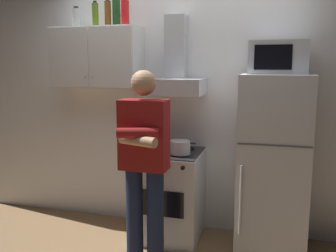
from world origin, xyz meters
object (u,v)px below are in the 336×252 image
person_standing (144,163)px  refrigerator (273,165)px  stove_oven (170,194)px  bottle_canister_steel (76,18)px  microwave (278,58)px  cooking_pot (180,147)px  bottle_wine_green (116,10)px  bottle_beer_brown (108,14)px  bottle_olive_oil (95,15)px  upper_cabinet (97,58)px  bottle_soda_red (125,13)px  range_hood (174,73)px

person_standing → refrigerator: bearing=31.2°
stove_oven → bottle_canister_steel: (-1.02, 0.13, 1.71)m
microwave → cooking_pot: microwave is taller
stove_oven → bottle_wine_green: bearing=164.8°
stove_oven → bottle_beer_brown: (-0.67, 0.14, 1.74)m
refrigerator → bottle_olive_oil: 2.22m
stove_oven → bottle_canister_steel: bottle_canister_steel is taller
upper_cabinet → bottle_beer_brown: 0.44m
bottle_soda_red → bottle_beer_brown: (-0.20, 0.04, 0.00)m
stove_oven → bottle_olive_oil: size_ratio=3.52×
upper_cabinet → bottle_soda_red: 0.53m
bottle_canister_steel → microwave: bearing=-3.3°
refrigerator → bottle_wine_green: 2.10m
refrigerator → bottle_canister_steel: bearing=176.1°
refrigerator → bottle_olive_oil: size_ratio=6.44×
refrigerator → cooking_pot: size_ratio=5.61×
cooking_pot → bottle_soda_red: 1.39m
bottle_olive_oil → bottle_beer_brown: bearing=7.0°
stove_oven → range_hood: size_ratio=1.17×
bottle_beer_brown → person_standing: bearing=-50.1°
person_standing → bottle_olive_oil: (-0.75, 0.73, 1.27)m
refrigerator → bottle_soda_red: bottle_soda_red is taller
range_hood → microwave: 0.97m
person_standing → range_hood: bearing=86.1°
upper_cabinet → stove_oven: (0.80, -0.13, -1.32)m
upper_cabinet → stove_oven: size_ratio=1.03×
bottle_canister_steel → bottle_olive_oil: bottle_olive_oil is taller
bottle_wine_green → bottle_beer_brown: bottle_wine_green is taller
refrigerator → person_standing: (-1.00, -0.61, 0.10)m
microwave → bottle_canister_steel: (-1.97, 0.11, 0.41)m
microwave → bottle_soda_red: size_ratio=1.88×
microwave → bottle_wine_green: bottle_wine_green is taller
stove_oven → range_hood: 1.17m
range_hood → bottle_olive_oil: (-0.80, -0.00, 0.57)m
range_hood → bottle_beer_brown: 0.89m
range_hood → refrigerator: (0.95, -0.13, -0.80)m
refrigerator → bottle_olive_oil: (-1.75, 0.12, 1.37)m
upper_cabinet → range_hood: (0.80, 0.00, -0.15)m
bottle_canister_steel → bottle_soda_red: bottle_soda_red is taller
stove_oven → microwave: (0.95, 0.02, 1.31)m
upper_cabinet → microwave: size_ratio=1.88×
person_standing → bottle_wine_green: bottle_wine_green is taller
stove_oven → bottle_soda_red: bottle_soda_red is taller
person_standing → bottle_canister_steel: 1.74m
bottle_olive_oil → bottle_beer_brown: size_ratio=0.94×
person_standing → bottle_canister_steel: bearing=142.6°
microwave → bottle_olive_oil: 1.80m
person_standing → bottle_olive_oil: bottle_olive_oil is taller
range_hood → upper_cabinet: bearing=-179.9°
refrigerator → cooking_pot: 0.84m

